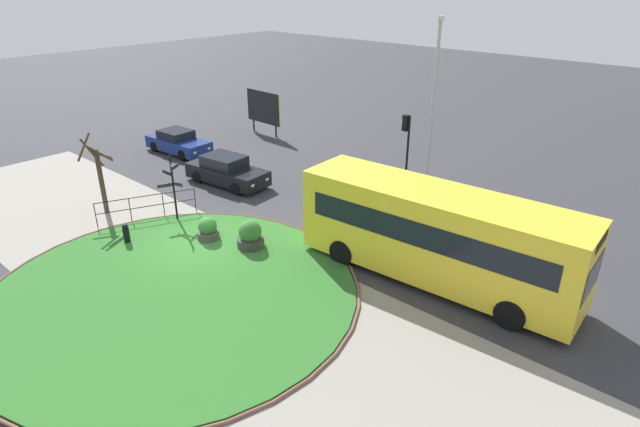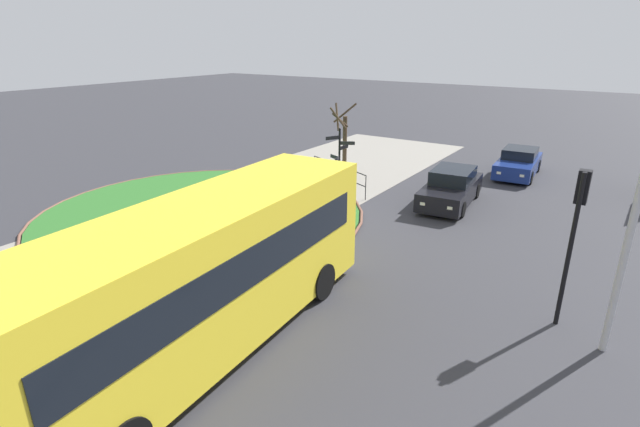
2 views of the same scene
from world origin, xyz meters
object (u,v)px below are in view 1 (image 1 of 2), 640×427
at_px(bus_yellow, 437,234).
at_px(street_tree_bare, 99,174).
at_px(car_near_lane, 227,171).
at_px(lamppost_tall, 433,102).
at_px(billboard_left, 264,108).
at_px(planter_kerbside, 208,230).
at_px(bollard_foreground, 126,234).
at_px(car_far_lane, 178,142).
at_px(signpost_directional, 173,183).
at_px(planter_near_signpost, 250,236).
at_px(traffic_light_near, 406,136).

bearing_deg(bus_yellow, street_tree_bare, -164.30).
relative_size(car_near_lane, lamppost_tall, 0.56).
bearing_deg(billboard_left, planter_kerbside, -49.27).
xyz_separation_m(bollard_foreground, car_far_lane, (-8.51, 8.36, 0.19)).
height_order(lamppost_tall, planter_kerbside, lamppost_tall).
bearing_deg(billboard_left, signpost_directional, -56.87).
height_order(car_far_lane, street_tree_bare, street_tree_bare).
distance_m(lamppost_tall, planter_near_signpost, 11.18).
distance_m(car_far_lane, street_tree_bare, 9.05).
height_order(bollard_foreground, planter_kerbside, planter_kerbside).
height_order(bus_yellow, planter_kerbside, bus_yellow).
xyz_separation_m(car_near_lane, planter_near_signpost, (6.27, -3.93, -0.15)).
bearing_deg(lamppost_tall, traffic_light_near, -123.85).
distance_m(car_far_lane, billboard_left, 6.47).
xyz_separation_m(car_far_lane, traffic_light_near, (13.63, 3.99, 2.18)).
xyz_separation_m(car_far_lane, planter_kerbside, (10.73, -5.97, -0.18)).
height_order(signpost_directional, planter_kerbside, signpost_directional).
bearing_deg(car_far_lane, street_tree_bare, -59.17).
distance_m(car_near_lane, lamppost_tall, 10.95).
height_order(signpost_directional, street_tree_bare, street_tree_bare).
bearing_deg(planter_near_signpost, street_tree_bare, -164.02).
xyz_separation_m(signpost_directional, planter_kerbside, (2.56, -0.22, -1.34)).
distance_m(signpost_directional, car_far_lane, 10.05).
distance_m(car_near_lane, car_far_lane, 6.43).
distance_m(bus_yellow, street_tree_bare, 15.02).
bearing_deg(car_near_lane, billboard_left, 119.84).
height_order(car_far_lane, billboard_left, billboard_left).
bearing_deg(street_tree_bare, billboard_left, 106.80).
bearing_deg(signpost_directional, bollard_foreground, -82.45).
bearing_deg(car_near_lane, traffic_light_near, 30.57).
height_order(signpost_directional, lamppost_tall, lamppost_tall).
bearing_deg(bus_yellow, car_far_lane, 169.09).
xyz_separation_m(signpost_directional, bus_yellow, (11.03, 3.29, 0.00)).
xyz_separation_m(car_near_lane, traffic_light_near, (7.34, 5.33, 2.13)).
relative_size(car_far_lane, planter_near_signpost, 3.63).
bearing_deg(car_near_lane, street_tree_bare, -107.17).
height_order(traffic_light_near, planter_near_signpost, traffic_light_near).
distance_m(car_far_lane, traffic_light_near, 14.37).
xyz_separation_m(bollard_foreground, lamppost_tall, (5.83, 13.41, 3.99)).
xyz_separation_m(planter_near_signpost, street_tree_bare, (-7.54, -2.16, 1.36)).
bearing_deg(car_far_lane, signpost_directional, -38.38).
bearing_deg(street_tree_bare, bus_yellow, 19.31).
distance_m(lamppost_tall, planter_kerbside, 12.26).
distance_m(signpost_directional, street_tree_bare, 3.57).
bearing_deg(billboard_left, street_tree_bare, -71.22).
bearing_deg(traffic_light_near, planter_kerbside, 74.19).
height_order(bollard_foreground, car_near_lane, car_near_lane).
distance_m(car_far_lane, planter_kerbside, 12.28).
xyz_separation_m(car_near_lane, car_far_lane, (-6.29, 1.34, -0.05)).
bearing_deg(billboard_left, lamppost_tall, -3.37).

